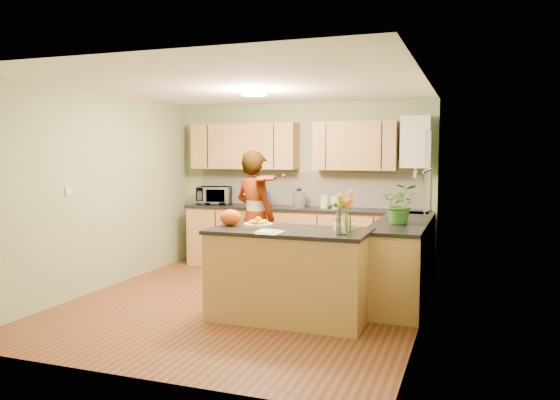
% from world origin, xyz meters
% --- Properties ---
extents(floor, '(4.50, 4.50, 0.00)m').
position_xyz_m(floor, '(0.00, 0.00, 0.00)').
color(floor, '#562C18').
rests_on(floor, ground).
extents(ceiling, '(4.00, 4.50, 0.02)m').
position_xyz_m(ceiling, '(0.00, 0.00, 2.50)').
color(ceiling, white).
rests_on(ceiling, wall_back).
extents(wall_back, '(4.00, 0.02, 2.50)m').
position_xyz_m(wall_back, '(0.00, 2.25, 1.25)').
color(wall_back, gray).
rests_on(wall_back, floor).
extents(wall_front, '(4.00, 0.02, 2.50)m').
position_xyz_m(wall_front, '(0.00, -2.25, 1.25)').
color(wall_front, gray).
rests_on(wall_front, floor).
extents(wall_left, '(0.02, 4.50, 2.50)m').
position_xyz_m(wall_left, '(-2.00, 0.00, 1.25)').
color(wall_left, gray).
rests_on(wall_left, floor).
extents(wall_right, '(0.02, 4.50, 2.50)m').
position_xyz_m(wall_right, '(2.00, 0.00, 1.25)').
color(wall_right, gray).
rests_on(wall_right, floor).
extents(back_counter, '(3.64, 0.62, 0.94)m').
position_xyz_m(back_counter, '(0.10, 1.95, 0.47)').
color(back_counter, '#B07646').
rests_on(back_counter, floor).
extents(right_counter, '(0.62, 2.24, 0.94)m').
position_xyz_m(right_counter, '(1.70, 0.85, 0.47)').
color(right_counter, '#B07646').
rests_on(right_counter, floor).
extents(splashback, '(3.60, 0.02, 0.52)m').
position_xyz_m(splashback, '(0.10, 2.23, 1.20)').
color(splashback, white).
rests_on(splashback, back_counter).
extents(upper_cabinets, '(3.20, 0.34, 0.70)m').
position_xyz_m(upper_cabinets, '(-0.18, 2.08, 1.85)').
color(upper_cabinets, '#B07646').
rests_on(upper_cabinets, wall_back).
extents(boiler, '(0.40, 0.30, 0.86)m').
position_xyz_m(boiler, '(1.70, 2.09, 1.90)').
color(boiler, silver).
rests_on(boiler, wall_back).
extents(window_right, '(0.01, 1.30, 1.05)m').
position_xyz_m(window_right, '(1.99, 0.60, 1.55)').
color(window_right, silver).
rests_on(window_right, wall_right).
extents(light_switch, '(0.02, 0.09, 0.09)m').
position_xyz_m(light_switch, '(-1.99, -0.60, 1.30)').
color(light_switch, silver).
rests_on(light_switch, wall_left).
extents(ceiling_lamp, '(0.30, 0.30, 0.07)m').
position_xyz_m(ceiling_lamp, '(0.00, 0.30, 2.46)').
color(ceiling_lamp, '#FFEABF').
rests_on(ceiling_lamp, ceiling).
extents(peninsula_island, '(1.66, 0.85, 0.95)m').
position_xyz_m(peninsula_island, '(0.67, -0.39, 0.48)').
color(peninsula_island, '#B07646').
rests_on(peninsula_island, floor).
extents(fruit_dish, '(0.31, 0.31, 0.11)m').
position_xyz_m(fruit_dish, '(0.32, -0.39, 1.00)').
color(fruit_dish, beige).
rests_on(fruit_dish, peninsula_island).
extents(orange_bowl, '(0.22, 0.22, 0.13)m').
position_xyz_m(orange_bowl, '(1.22, -0.24, 1.01)').
color(orange_bowl, beige).
rests_on(orange_bowl, peninsula_island).
extents(flower_vase, '(0.26, 0.26, 0.47)m').
position_xyz_m(flower_vase, '(1.27, -0.57, 1.27)').
color(flower_vase, silver).
rests_on(flower_vase, peninsula_island).
extents(orange_bag, '(0.28, 0.26, 0.18)m').
position_xyz_m(orange_bag, '(-0.03, -0.34, 1.04)').
color(orange_bag, '#E94F13').
rests_on(orange_bag, peninsula_island).
extents(papers, '(0.22, 0.30, 0.01)m').
position_xyz_m(papers, '(0.57, -0.69, 0.96)').
color(papers, white).
rests_on(papers, peninsula_island).
extents(violinist, '(0.76, 0.65, 1.78)m').
position_xyz_m(violinist, '(-0.26, 0.94, 0.89)').
color(violinist, tan).
rests_on(violinist, floor).
extents(violin, '(0.66, 0.57, 0.17)m').
position_xyz_m(violin, '(-0.06, 0.72, 1.42)').
color(violin, '#520E05').
rests_on(violin, violinist).
extents(microwave, '(0.58, 0.46, 0.28)m').
position_xyz_m(microwave, '(-1.37, 1.96, 1.08)').
color(microwave, silver).
rests_on(microwave, back_counter).
extents(blue_box, '(0.33, 0.29, 0.22)m').
position_xyz_m(blue_box, '(-0.58, 1.94, 1.05)').
color(blue_box, navy).
rests_on(blue_box, back_counter).
extents(kettle, '(0.18, 0.18, 0.33)m').
position_xyz_m(kettle, '(0.02, 1.98, 1.08)').
color(kettle, silver).
rests_on(kettle, back_counter).
extents(jar_cream, '(0.14, 0.14, 0.19)m').
position_xyz_m(jar_cream, '(0.43, 1.97, 1.04)').
color(jar_cream, beige).
rests_on(jar_cream, back_counter).
extents(jar_white, '(0.14, 0.14, 0.17)m').
position_xyz_m(jar_white, '(0.58, 1.95, 1.03)').
color(jar_white, silver).
rests_on(jar_white, back_counter).
extents(potted_plant, '(0.44, 0.39, 0.46)m').
position_xyz_m(potted_plant, '(1.70, 0.53, 1.17)').
color(potted_plant, '#2D6822').
rests_on(potted_plant, right_counter).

